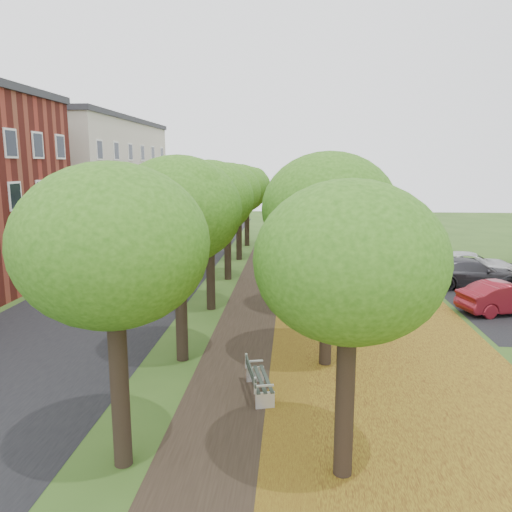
% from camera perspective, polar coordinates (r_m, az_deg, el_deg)
% --- Properties ---
extents(ground, '(120.00, 120.00, 0.00)m').
position_cam_1_polar(ground, '(11.86, -3.89, -23.02)').
color(ground, '#2D4C19').
rests_on(ground, ground).
extents(street_asphalt, '(8.00, 70.00, 0.01)m').
position_cam_1_polar(street_asphalt, '(27.15, -15.23, -3.81)').
color(street_asphalt, black).
rests_on(street_asphalt, ground).
extents(footpath, '(3.20, 70.00, 0.01)m').
position_cam_1_polar(footpath, '(25.67, 0.81, -4.26)').
color(footpath, black).
rests_on(footpath, ground).
extents(leaf_verge, '(7.50, 70.00, 0.01)m').
position_cam_1_polar(leaf_verge, '(25.87, 11.97, -4.37)').
color(leaf_verge, olive).
rests_on(leaf_verge, ground).
extents(tree_row_west, '(4.18, 34.18, 6.60)m').
position_cam_1_polar(tree_row_west, '(25.11, -4.21, 6.48)').
color(tree_row_west, black).
rests_on(tree_row_west, ground).
extents(tree_row_east, '(4.18, 34.18, 6.60)m').
position_cam_1_polar(tree_row_east, '(24.87, 6.87, 6.39)').
color(tree_row_east, black).
rests_on(tree_row_east, ground).
extents(building_cream, '(10.30, 20.30, 10.40)m').
position_cam_1_polar(building_cream, '(46.61, -19.33, 8.28)').
color(building_cream, beige).
rests_on(building_cream, ground).
extents(bench, '(0.96, 1.96, 0.89)m').
position_cam_1_polar(bench, '(14.72, 0.19, -13.90)').
color(bench, '#2A342E').
rests_on(bench, ground).
extents(car_silver, '(3.82, 2.23, 1.22)m').
position_cam_1_polar(car_silver, '(24.85, 26.72, -4.46)').
color(car_silver, '#9E9EA2').
rests_on(car_silver, ground).
extents(car_red, '(4.53, 2.59, 1.41)m').
position_cam_1_polar(car_red, '(24.80, 26.77, -4.26)').
color(car_red, maroon).
rests_on(car_red, ground).
extents(car_grey, '(5.42, 2.48, 1.54)m').
position_cam_1_polar(car_grey, '(29.12, 23.25, -1.80)').
color(car_grey, '#37363C').
rests_on(car_grey, ground).
extents(car_white, '(5.81, 3.36, 1.52)m').
position_cam_1_polar(car_white, '(31.30, 23.35, -1.01)').
color(car_white, silver).
rests_on(car_white, ground).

